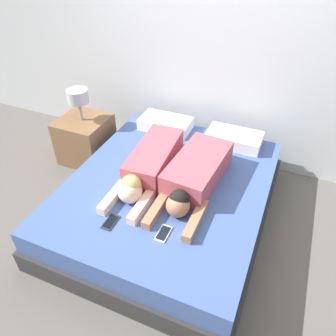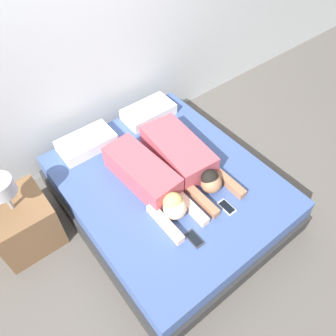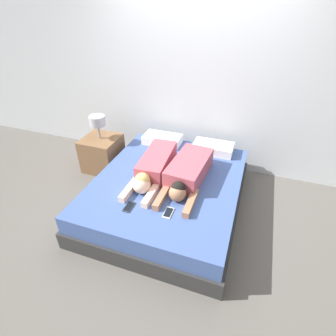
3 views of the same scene
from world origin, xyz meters
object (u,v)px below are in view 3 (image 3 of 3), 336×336
object	(u,v)px
person_right	(187,172)
nightstand	(102,152)
pillow_head_left	(162,139)
pillow_head_right	(213,148)
bed	(168,193)
cell_phone_left	(129,207)
cell_phone_right	(168,213)
person_left	(154,167)

from	to	relation	value
person_right	nightstand	world-z (taller)	nightstand
pillow_head_left	pillow_head_right	size ratio (longest dim) A/B	1.00
bed	nightstand	size ratio (longest dim) A/B	2.40
pillow_head_left	person_right	world-z (taller)	person_right
pillow_head_right	nightstand	size ratio (longest dim) A/B	0.63
bed	pillow_head_right	xyz separation A→B (m)	(0.37, 0.79, 0.27)
bed	nightstand	bearing A→B (deg)	157.84
person_right	cell_phone_left	world-z (taller)	person_right
cell_phone_left	cell_phone_right	xyz separation A→B (m)	(0.40, 0.05, 0.00)
bed	cell_phone_right	distance (m)	0.61
pillow_head_left	nightstand	xyz separation A→B (m)	(-0.83, -0.30, -0.20)
pillow_head_left	nightstand	size ratio (longest dim) A/B	0.63
person_right	cell_phone_left	xyz separation A→B (m)	(-0.42, -0.64, -0.10)
pillow_head_left	cell_phone_left	world-z (taller)	pillow_head_left
cell_phone_left	pillow_head_left	bearing A→B (deg)	96.48
person_right	cell_phone_right	size ratio (longest dim) A/B	6.80
cell_phone_left	cell_phone_right	world-z (taller)	same
pillow_head_left	cell_phone_right	bearing A→B (deg)	-67.15
bed	cell_phone_left	size ratio (longest dim) A/B	12.76
pillow_head_left	nightstand	distance (m)	0.91
person_left	nightstand	xyz separation A→B (m)	(-1.01, 0.47, -0.25)
person_left	cell_phone_left	distance (m)	0.62
pillow_head_right	person_right	bearing A→B (deg)	-101.36
person_right	nightstand	size ratio (longest dim) A/B	1.28
pillow_head_left	pillow_head_right	distance (m)	0.73
person_left	nightstand	world-z (taller)	nightstand
pillow_head_right	person_left	bearing A→B (deg)	-125.52
person_right	nightstand	distance (m)	1.50
person_right	bed	bearing A→B (deg)	-167.73
person_right	pillow_head_right	bearing A→B (deg)	78.64
pillow_head_left	person_left	world-z (taller)	person_left
bed	pillow_head_left	xyz separation A→B (m)	(-0.37, 0.79, 0.27)
pillow_head_left	pillow_head_right	bearing A→B (deg)	0.00
cell_phone_right	pillow_head_right	bearing A→B (deg)	82.69
pillow_head_left	person_left	xyz separation A→B (m)	(0.18, -0.77, 0.05)
pillow_head_right	person_left	xyz separation A→B (m)	(-0.55, -0.77, 0.05)
person_right	cell_phone_right	bearing A→B (deg)	-92.05
bed	pillow_head_left	distance (m)	0.91
person_right	cell_phone_left	size ratio (longest dim) A/B	6.80
bed	person_right	distance (m)	0.39
person_left	cell_phone_right	bearing A→B (deg)	-55.93
cell_phone_left	person_right	bearing A→B (deg)	56.42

